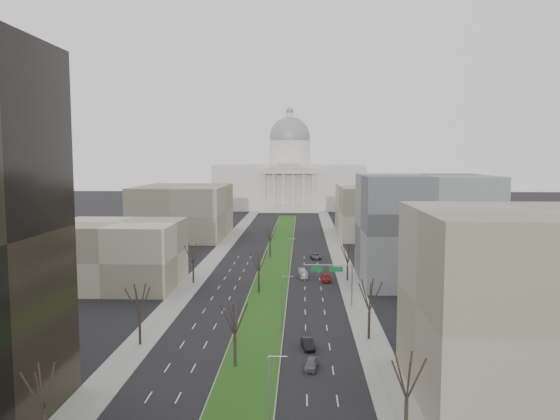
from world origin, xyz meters
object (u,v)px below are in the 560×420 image
(car_grey_far, at_px, (316,256))
(car_red, at_px, (326,278))
(car_grey_near, at_px, (311,364))
(box_van, at_px, (303,273))
(car_black, at_px, (308,344))

(car_grey_far, bearing_deg, car_red, -94.88)
(car_grey_near, relative_size, car_grey_far, 0.77)
(car_grey_near, xyz_separation_m, car_grey_far, (2.47, 79.13, 0.05))
(car_grey_far, relative_size, box_van, 0.79)
(car_grey_near, height_order, car_black, car_black)
(car_red, distance_m, box_van, 6.62)
(car_black, relative_size, car_grey_far, 0.82)
(car_black, distance_m, box_van, 47.92)
(car_grey_far, xyz_separation_m, box_van, (-3.52, -23.45, 0.19))
(car_grey_near, distance_m, car_red, 51.70)
(car_grey_near, distance_m, car_black, 7.77)
(car_black, bearing_deg, car_red, 74.98)
(car_black, xyz_separation_m, car_grey_far, (2.88, 71.37, 0.02))
(car_red, relative_size, box_van, 0.78)
(car_black, relative_size, car_red, 0.83)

